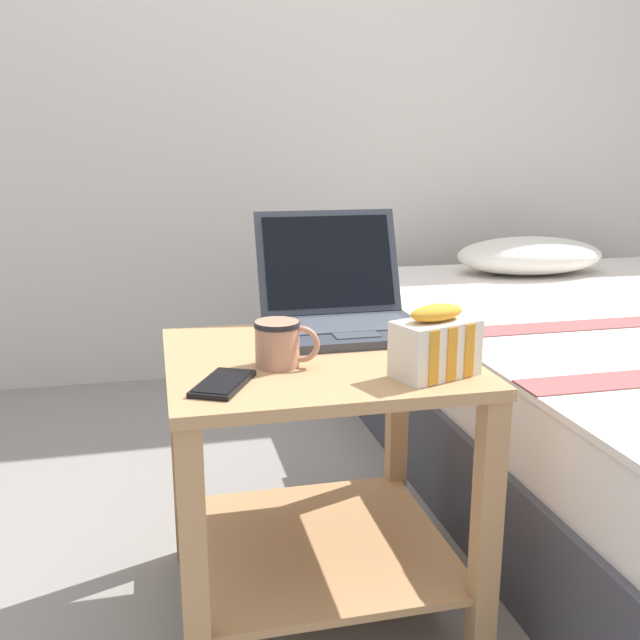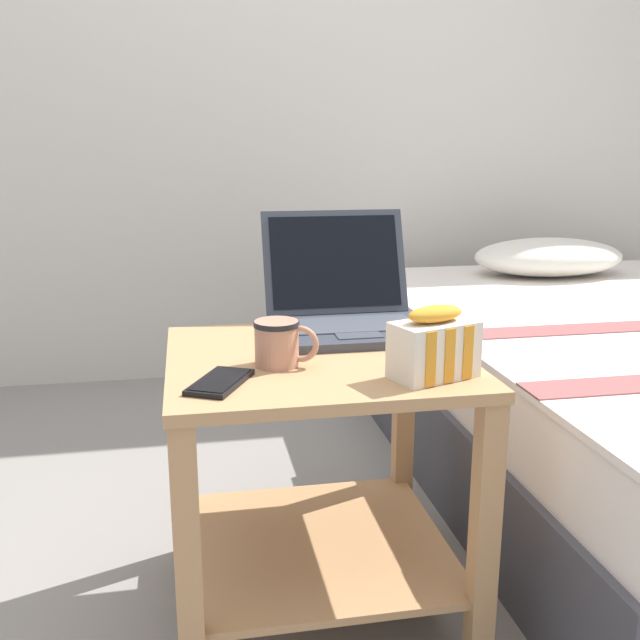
# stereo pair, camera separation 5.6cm
# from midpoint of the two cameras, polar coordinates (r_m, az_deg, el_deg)

# --- Properties ---
(ground_plane) EXTENTS (8.00, 8.00, 0.00)m
(ground_plane) POSITION_cam_midpoint_polar(r_m,az_deg,el_deg) (1.63, -1.40, -21.71)
(ground_plane) COLOR gray
(back_wall) EXTENTS (8.00, 0.05, 2.50)m
(back_wall) POSITION_cam_midpoint_polar(r_m,az_deg,el_deg) (2.95, -8.41, 19.62)
(back_wall) COLOR beige
(back_wall) RESTS_ON ground_plane
(bed) EXTENTS (1.44, 1.94, 0.60)m
(bed) POSITION_cam_midpoint_polar(r_m,az_deg,el_deg) (2.36, 23.43, -4.78)
(bed) COLOR #3F3F47
(bed) RESTS_ON ground_plane
(bedside_table) EXTENTS (0.57, 0.54, 0.55)m
(bedside_table) POSITION_cam_midpoint_polar(r_m,az_deg,el_deg) (1.45, -1.48, -10.34)
(bedside_table) COLOR tan
(bedside_table) RESTS_ON ground_plane
(laptop) EXTENTS (0.33, 0.34, 0.25)m
(laptop) POSITION_cam_midpoint_polar(r_m,az_deg,el_deg) (1.57, 0.66, 1.06)
(laptop) COLOR #333842
(laptop) RESTS_ON bedside_table
(mug_front_left) EXTENTS (0.12, 0.08, 0.09)m
(mug_front_left) POSITION_cam_midpoint_polar(r_m,az_deg,el_deg) (1.31, -4.52, -1.71)
(mug_front_left) COLOR tan
(mug_front_left) RESTS_ON bedside_table
(snack_bag) EXTENTS (0.17, 0.13, 0.13)m
(snack_bag) POSITION_cam_midpoint_polar(r_m,az_deg,el_deg) (1.26, 7.98, -1.95)
(snack_bag) COLOR silver
(snack_bag) RESTS_ON bedside_table
(cell_phone) EXTENTS (0.13, 0.16, 0.01)m
(cell_phone) POSITION_cam_midpoint_polar(r_m,az_deg,el_deg) (1.22, -9.06, -5.03)
(cell_phone) COLOR black
(cell_phone) RESTS_ON bedside_table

